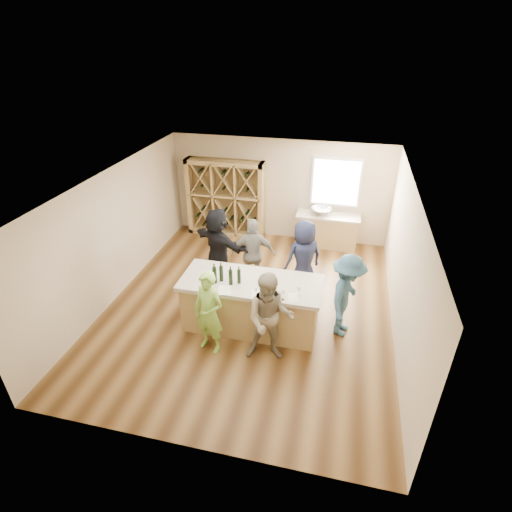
% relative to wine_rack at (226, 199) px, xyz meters
% --- Properties ---
extents(floor, '(6.00, 7.00, 0.10)m').
position_rel_wine_rack_xyz_m(floor, '(1.50, -3.27, -1.15)').
color(floor, brown).
rests_on(floor, ground).
extents(ceiling, '(6.00, 7.00, 0.10)m').
position_rel_wine_rack_xyz_m(ceiling, '(1.50, -3.27, 1.75)').
color(ceiling, white).
rests_on(ceiling, ground).
extents(wall_back, '(6.00, 0.10, 2.80)m').
position_rel_wine_rack_xyz_m(wall_back, '(1.50, 0.28, 0.30)').
color(wall_back, '#C5AF8F').
rests_on(wall_back, ground).
extents(wall_front, '(6.00, 0.10, 2.80)m').
position_rel_wine_rack_xyz_m(wall_front, '(1.50, -6.82, 0.30)').
color(wall_front, '#C5AF8F').
rests_on(wall_front, ground).
extents(wall_left, '(0.10, 7.00, 2.80)m').
position_rel_wine_rack_xyz_m(wall_left, '(-1.55, -3.27, 0.30)').
color(wall_left, '#C5AF8F').
rests_on(wall_left, ground).
extents(wall_right, '(0.10, 7.00, 2.80)m').
position_rel_wine_rack_xyz_m(wall_right, '(4.55, -3.27, 0.30)').
color(wall_right, '#C5AF8F').
rests_on(wall_right, ground).
extents(window_frame, '(1.30, 0.06, 1.30)m').
position_rel_wine_rack_xyz_m(window_frame, '(3.00, 0.20, 0.65)').
color(window_frame, white).
rests_on(window_frame, wall_back).
extents(window_pane, '(1.18, 0.01, 1.18)m').
position_rel_wine_rack_xyz_m(window_pane, '(3.00, 0.17, 0.65)').
color(window_pane, white).
rests_on(window_pane, wall_back).
extents(wine_rack, '(2.20, 0.45, 2.20)m').
position_rel_wine_rack_xyz_m(wine_rack, '(0.00, 0.00, 0.00)').
color(wine_rack, '#AA8A51').
rests_on(wine_rack, floor).
extents(back_counter_base, '(1.60, 0.58, 0.86)m').
position_rel_wine_rack_xyz_m(back_counter_base, '(2.90, -0.07, -0.67)').
color(back_counter_base, '#AA8A51').
rests_on(back_counter_base, floor).
extents(back_counter_top, '(1.70, 0.62, 0.06)m').
position_rel_wine_rack_xyz_m(back_counter_top, '(2.90, -0.07, -0.21)').
color(back_counter_top, '#BBAE99').
rests_on(back_counter_top, back_counter_base).
extents(sink, '(0.54, 0.54, 0.19)m').
position_rel_wine_rack_xyz_m(sink, '(2.70, -0.07, -0.09)').
color(sink, silver).
rests_on(sink, back_counter_top).
extents(faucet, '(0.02, 0.02, 0.30)m').
position_rel_wine_rack_xyz_m(faucet, '(2.70, 0.11, -0.03)').
color(faucet, silver).
rests_on(faucet, back_counter_top).
extents(tasting_counter_base, '(2.60, 1.00, 1.00)m').
position_rel_wine_rack_xyz_m(tasting_counter_base, '(1.70, -3.91, -0.60)').
color(tasting_counter_base, '#AA8A51').
rests_on(tasting_counter_base, floor).
extents(tasting_counter_top, '(2.72, 1.12, 0.08)m').
position_rel_wine_rack_xyz_m(tasting_counter_top, '(1.70, -3.91, -0.06)').
color(tasting_counter_top, '#BBAE99').
rests_on(tasting_counter_top, tasting_counter_base).
extents(wine_bottle_b, '(0.08, 0.08, 0.33)m').
position_rel_wine_rack_xyz_m(wine_bottle_b, '(1.04, -4.11, 0.15)').
color(wine_bottle_b, black).
rests_on(wine_bottle_b, tasting_counter_top).
extents(wine_bottle_c, '(0.09, 0.09, 0.31)m').
position_rel_wine_rack_xyz_m(wine_bottle_c, '(1.15, -4.02, 0.13)').
color(wine_bottle_c, black).
rests_on(wine_bottle_c, tasting_counter_top).
extents(wine_bottle_d, '(0.10, 0.10, 0.31)m').
position_rel_wine_rack_xyz_m(wine_bottle_d, '(1.36, -4.11, 0.13)').
color(wine_bottle_d, black).
rests_on(wine_bottle_d, tasting_counter_top).
extents(wine_bottle_e, '(0.08, 0.08, 0.29)m').
position_rel_wine_rack_xyz_m(wine_bottle_e, '(1.49, -4.02, 0.12)').
color(wine_bottle_e, black).
rests_on(wine_bottle_e, tasting_counter_top).
extents(wine_glass_b, '(0.07, 0.07, 0.18)m').
position_rel_wine_rack_xyz_m(wine_glass_b, '(1.91, -4.39, 0.07)').
color(wine_glass_b, white).
rests_on(wine_glass_b, tasting_counter_top).
extents(wine_glass_c, '(0.08, 0.08, 0.17)m').
position_rel_wine_rack_xyz_m(wine_glass_c, '(2.40, -4.36, 0.07)').
color(wine_glass_c, white).
rests_on(wine_glass_c, tasting_counter_top).
extents(wine_glass_d, '(0.09, 0.09, 0.18)m').
position_rel_wine_rack_xyz_m(wine_glass_d, '(2.15, -4.10, 0.07)').
color(wine_glass_d, white).
rests_on(wine_glass_d, tasting_counter_top).
extents(wine_glass_e, '(0.09, 0.09, 0.19)m').
position_rel_wine_rack_xyz_m(wine_glass_e, '(2.65, -4.21, 0.08)').
color(wine_glass_e, white).
rests_on(wine_glass_e, tasting_counter_top).
extents(tasting_menu_a, '(0.32, 0.37, 0.00)m').
position_rel_wine_rack_xyz_m(tasting_menu_a, '(1.30, -4.31, -0.02)').
color(tasting_menu_a, white).
rests_on(tasting_menu_a, tasting_counter_top).
extents(tasting_menu_b, '(0.28, 0.35, 0.00)m').
position_rel_wine_rack_xyz_m(tasting_menu_b, '(1.92, -4.31, -0.02)').
color(tasting_menu_b, white).
rests_on(tasting_menu_b, tasting_counter_top).
extents(tasting_menu_c, '(0.24, 0.30, 0.00)m').
position_rel_wine_rack_xyz_m(tasting_menu_c, '(2.57, -4.25, -0.02)').
color(tasting_menu_c, white).
rests_on(tasting_menu_c, tasting_counter_top).
extents(person_near_left, '(0.71, 0.60, 1.66)m').
position_rel_wine_rack_xyz_m(person_near_left, '(1.11, -4.72, -0.27)').
color(person_near_left, '#8CC64C').
rests_on(person_near_left, floor).
extents(person_near_right, '(0.92, 0.60, 1.77)m').
position_rel_wine_rack_xyz_m(person_near_right, '(2.23, -4.70, -0.22)').
color(person_near_right, gray).
rests_on(person_near_right, floor).
extents(person_server, '(0.75, 1.20, 1.73)m').
position_rel_wine_rack_xyz_m(person_server, '(3.51, -3.69, -0.23)').
color(person_server, '#335972').
rests_on(person_server, floor).
extents(person_far_mid, '(1.08, 0.71, 1.70)m').
position_rel_wine_rack_xyz_m(person_far_mid, '(1.40, -2.49, -0.25)').
color(person_far_mid, slate).
rests_on(person_far_mid, floor).
extents(person_far_right, '(1.03, 0.96, 1.77)m').
position_rel_wine_rack_xyz_m(person_far_right, '(2.53, -2.48, -0.21)').
color(person_far_right, '#191E38').
rests_on(person_far_right, floor).
extents(person_far_left, '(1.77, 1.30, 1.81)m').
position_rel_wine_rack_xyz_m(person_far_left, '(0.53, -2.37, -0.19)').
color(person_far_left, black).
rests_on(person_far_left, floor).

